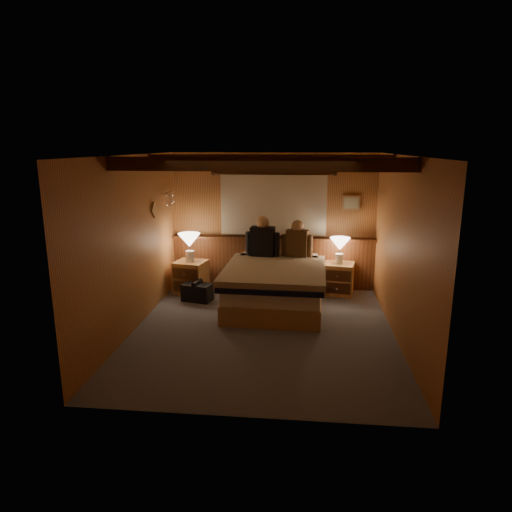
# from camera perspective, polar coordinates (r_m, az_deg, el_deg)

# --- Properties ---
(floor) EXTENTS (4.20, 4.20, 0.00)m
(floor) POSITION_cam_1_polar(r_m,az_deg,el_deg) (6.46, 0.87, -9.29)
(floor) COLOR #575B67
(floor) RESTS_ON ground
(ceiling) EXTENTS (4.20, 4.20, 0.00)m
(ceiling) POSITION_cam_1_polar(r_m,az_deg,el_deg) (5.95, 0.96, 12.50)
(ceiling) COLOR #B99145
(ceiling) RESTS_ON wall_back
(wall_back) EXTENTS (3.60, 0.00, 3.60)m
(wall_back) POSITION_cam_1_polar(r_m,az_deg,el_deg) (8.15, 2.19, 4.34)
(wall_back) COLOR #CB8149
(wall_back) RESTS_ON floor
(wall_left) EXTENTS (0.00, 4.20, 4.20)m
(wall_left) POSITION_cam_1_polar(r_m,az_deg,el_deg) (6.50, -15.11, 1.46)
(wall_left) COLOR #CB8149
(wall_left) RESTS_ON floor
(wall_right) EXTENTS (0.00, 4.20, 4.20)m
(wall_right) POSITION_cam_1_polar(r_m,az_deg,el_deg) (6.21, 17.70, 0.73)
(wall_right) COLOR #CB8149
(wall_right) RESTS_ON floor
(wall_front) EXTENTS (3.60, 0.00, 3.60)m
(wall_front) POSITION_cam_1_polar(r_m,az_deg,el_deg) (4.08, -1.64, -5.25)
(wall_front) COLOR #CB8149
(wall_front) RESTS_ON floor
(wainscot) EXTENTS (3.60, 0.23, 0.94)m
(wainscot) POSITION_cam_1_polar(r_m,az_deg,el_deg) (8.24, 2.11, -0.64)
(wainscot) COLOR brown
(wainscot) RESTS_ON wall_back
(curtain_window) EXTENTS (2.18, 0.09, 1.11)m
(curtain_window) POSITION_cam_1_polar(r_m,az_deg,el_deg) (8.04, 2.18, 6.52)
(curtain_window) COLOR #4A2912
(curtain_window) RESTS_ON wall_back
(ceiling_beams) EXTENTS (3.60, 1.65, 0.16)m
(ceiling_beams) POSITION_cam_1_polar(r_m,az_deg,el_deg) (6.10, 1.08, 11.68)
(ceiling_beams) COLOR #4A2912
(ceiling_beams) RESTS_ON ceiling
(coat_rail) EXTENTS (0.05, 0.55, 0.24)m
(coat_rail) POSITION_cam_1_polar(r_m,az_deg,el_deg) (7.87, -10.72, 7.22)
(coat_rail) COLOR silver
(coat_rail) RESTS_ON wall_left
(framed_print) EXTENTS (0.30, 0.04, 0.25)m
(framed_print) POSITION_cam_1_polar(r_m,az_deg,el_deg) (8.11, 11.83, 6.51)
(framed_print) COLOR tan
(framed_print) RESTS_ON wall_back
(bed) EXTENTS (1.61, 2.03, 0.68)m
(bed) POSITION_cam_1_polar(r_m,az_deg,el_deg) (7.27, 2.41, -3.71)
(bed) COLOR tan
(bed) RESTS_ON floor
(nightstand_left) EXTENTS (0.60, 0.56, 0.56)m
(nightstand_left) POSITION_cam_1_polar(r_m,az_deg,el_deg) (8.06, -8.15, -2.60)
(nightstand_left) COLOR tan
(nightstand_left) RESTS_ON floor
(nightstand_right) EXTENTS (0.57, 0.53, 0.55)m
(nightstand_right) POSITION_cam_1_polar(r_m,az_deg,el_deg) (8.03, 10.26, -2.80)
(nightstand_right) COLOR tan
(nightstand_right) RESTS_ON floor
(lamp_left) EXTENTS (0.38, 0.38, 0.49)m
(lamp_left) POSITION_cam_1_polar(r_m,az_deg,el_deg) (7.89, -8.34, 1.76)
(lamp_left) COLOR white
(lamp_left) RESTS_ON nightstand_left
(lamp_right) EXTENTS (0.34, 0.34, 0.45)m
(lamp_right) POSITION_cam_1_polar(r_m,az_deg,el_deg) (7.88, 10.44, 1.30)
(lamp_right) COLOR white
(lamp_right) RESTS_ON nightstand_right
(person_left) EXTENTS (0.59, 0.27, 0.71)m
(person_left) POSITION_cam_1_polar(r_m,az_deg,el_deg) (7.77, 0.83, 2.09)
(person_left) COLOR black
(person_left) RESTS_ON bed
(person_right) EXTENTS (0.53, 0.27, 0.65)m
(person_right) POSITION_cam_1_polar(r_m,az_deg,el_deg) (7.78, 5.16, 1.83)
(person_right) COLOR #533921
(person_right) RESTS_ON bed
(duffel_bag) EXTENTS (0.53, 0.39, 0.34)m
(duffel_bag) POSITION_cam_1_polar(r_m,az_deg,el_deg) (7.66, -7.34, -4.47)
(duffel_bag) COLOR black
(duffel_bag) RESTS_ON floor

